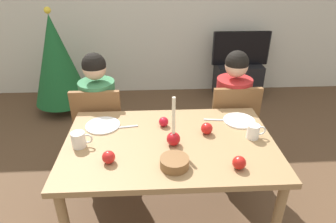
{
  "coord_description": "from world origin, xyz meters",
  "views": [
    {
      "loc": [
        -0.1,
        -1.63,
        1.85
      ],
      "look_at": [
        0.0,
        0.2,
        0.87
      ],
      "focal_mm": 31.45,
      "sensor_mm": 36.0,
      "label": 1
    }
  ],
  "objects": [
    {
      "name": "fork_left",
      "position": [
        -0.31,
        0.2,
        0.75
      ],
      "size": [
        0.18,
        0.04,
        0.01
      ],
      "primitive_type": "cube",
      "rotation": [
        0.0,
        0.0,
        0.14
      ],
      "color": "silver",
      "rests_on": "dining_table"
    },
    {
      "name": "back_wall",
      "position": [
        0.0,
        2.6,
        1.3
      ],
      "size": [
        6.4,
        0.1,
        2.6
      ],
      "primitive_type": "cube",
      "color": "beige",
      "rests_on": "ground"
    },
    {
      "name": "chair_left",
      "position": [
        -0.57,
        0.61,
        0.51
      ],
      "size": [
        0.4,
        0.4,
        0.9
      ],
      "color": "brown",
      "rests_on": "ground"
    },
    {
      "name": "fork_right",
      "position": [
        0.36,
        0.26,
        0.75
      ],
      "size": [
        0.18,
        0.04,
        0.01
      ],
      "primitive_type": "cube",
      "rotation": [
        0.0,
        0.0,
        -0.12
      ],
      "color": "silver",
      "rests_on": "dining_table"
    },
    {
      "name": "tv",
      "position": [
        1.12,
        2.3,
        0.71
      ],
      "size": [
        0.79,
        0.05,
        0.46
      ],
      "color": "black",
      "rests_on": "tv_stand"
    },
    {
      "name": "tv_stand",
      "position": [
        1.12,
        2.3,
        0.24
      ],
      "size": [
        0.64,
        0.4,
        0.48
      ],
      "primitive_type": "cube",
      "color": "black",
      "rests_on": "ground"
    },
    {
      "name": "christmas_tree",
      "position": [
        -1.3,
        1.95,
        0.69
      ],
      "size": [
        0.69,
        0.69,
        1.33
      ],
      "color": "brown",
      "rests_on": "ground"
    },
    {
      "name": "apple_by_right_mug",
      "position": [
        -0.03,
        0.2,
        0.79
      ],
      "size": [
        0.07,
        0.07,
        0.07
      ],
      "primitive_type": "sphere",
      "color": "red",
      "rests_on": "dining_table"
    },
    {
      "name": "dining_table",
      "position": [
        0.0,
        0.0,
        0.67
      ],
      "size": [
        1.4,
        0.9,
        0.75
      ],
      "color": "#99754C",
      "rests_on": "ground"
    },
    {
      "name": "chair_right",
      "position": [
        0.59,
        0.61,
        0.51
      ],
      "size": [
        0.4,
        0.4,
        0.9
      ],
      "color": "brown",
      "rests_on": "ground"
    },
    {
      "name": "mug_right",
      "position": [
        0.57,
        0.02,
        0.8
      ],
      "size": [
        0.13,
        0.08,
        0.1
      ],
      "color": "white",
      "rests_on": "dining_table"
    },
    {
      "name": "apple_far_edge",
      "position": [
        0.39,
        -0.3,
        0.79
      ],
      "size": [
        0.08,
        0.08,
        0.08
      ],
      "primitive_type": "sphere",
      "color": "red",
      "rests_on": "dining_table"
    },
    {
      "name": "candle_centerpiece",
      "position": [
        0.02,
        -0.04,
        0.82
      ],
      "size": [
        0.09,
        0.09,
        0.34
      ],
      "color": "red",
      "rests_on": "dining_table"
    },
    {
      "name": "plate_left",
      "position": [
        -0.47,
        0.22,
        0.76
      ],
      "size": [
        0.25,
        0.25,
        0.01
      ],
      "primitive_type": "cylinder",
      "color": "white",
      "rests_on": "dining_table"
    },
    {
      "name": "apple_near_candle",
      "position": [
        -0.37,
        -0.21,
        0.79
      ],
      "size": [
        0.08,
        0.08,
        0.08
      ],
      "primitive_type": "sphere",
      "color": "red",
      "rests_on": "dining_table"
    },
    {
      "name": "person_right_child",
      "position": [
        0.59,
        0.64,
        0.57
      ],
      "size": [
        0.3,
        0.3,
        1.17
      ],
      "color": "#33384C",
      "rests_on": "ground"
    },
    {
      "name": "mug_left",
      "position": [
        -0.58,
        -0.03,
        0.8
      ],
      "size": [
        0.14,
        0.09,
        0.1
      ],
      "color": "silver",
      "rests_on": "dining_table"
    },
    {
      "name": "plate_right",
      "position": [
        0.54,
        0.24,
        0.76
      ],
      "size": [
        0.23,
        0.23,
        0.01
      ],
      "primitive_type": "cylinder",
      "color": "white",
      "rests_on": "dining_table"
    },
    {
      "name": "ground_plane",
      "position": [
        0.0,
        0.0,
        0.0
      ],
      "size": [
        7.68,
        7.68,
        0.0
      ],
      "primitive_type": "plane",
      "color": "brown"
    },
    {
      "name": "bowl_walnuts",
      "position": [
        0.01,
        -0.27,
        0.78
      ],
      "size": [
        0.17,
        0.17,
        0.06
      ],
      "primitive_type": "cylinder",
      "color": "brown",
      "rests_on": "dining_table"
    },
    {
      "name": "apple_by_left_plate",
      "position": [
        0.26,
        0.09,
        0.79
      ],
      "size": [
        0.08,
        0.08,
        0.08
      ],
      "primitive_type": "sphere",
      "color": "red",
      "rests_on": "dining_table"
    },
    {
      "name": "person_left_child",
      "position": [
        -0.57,
        0.64,
        0.57
      ],
      "size": [
        0.3,
        0.3,
        1.17
      ],
      "color": "#33384C",
      "rests_on": "ground"
    }
  ]
}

